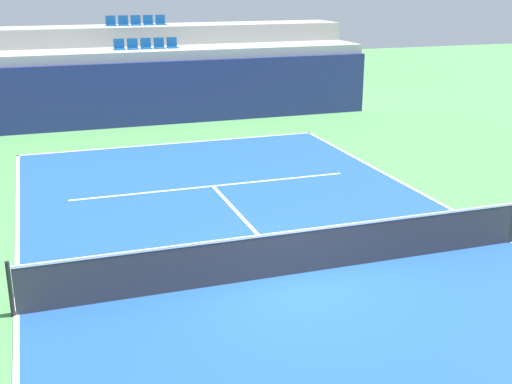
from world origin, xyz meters
TOP-DOWN VIEW (x-y plane):
  - ground_plane at (0.00, 0.00)m, footprint 80.00×80.00m
  - court_surface at (0.00, 0.00)m, footprint 11.00×24.00m
  - baseline_far at (0.00, 11.95)m, footprint 11.00×0.10m
  - sideline_left at (-5.45, 0.00)m, footprint 0.10×24.00m
  - sideline_right at (5.45, 0.00)m, footprint 0.10×24.00m
  - service_line_far at (0.00, 6.40)m, footprint 8.26×0.10m
  - centre_service_line at (0.00, 3.20)m, footprint 0.10×6.40m
  - back_wall at (0.00, 15.46)m, footprint 19.05×0.30m
  - stands_tier_lower at (0.00, 16.81)m, footprint 19.05×2.40m
  - stands_tier_upper at (0.00, 19.21)m, footprint 19.05×2.40m
  - seating_row_lower at (0.00, 16.91)m, footprint 2.69×0.44m
  - seating_row_upper at (0.00, 19.31)m, footprint 2.69×0.44m
  - tennis_net at (0.00, 0.00)m, footprint 11.08×0.08m

SIDE VIEW (x-z plane):
  - ground_plane at x=0.00m, z-range 0.00..0.00m
  - court_surface at x=0.00m, z-range 0.00..0.01m
  - baseline_far at x=0.00m, z-range 0.01..0.01m
  - sideline_left at x=-5.45m, z-range 0.01..0.01m
  - sideline_right at x=5.45m, z-range 0.01..0.01m
  - service_line_far at x=0.00m, z-range 0.01..0.01m
  - centre_service_line at x=0.00m, z-range 0.01..0.01m
  - tennis_net at x=0.00m, z-range -0.03..1.04m
  - back_wall at x=0.00m, z-range 0.00..2.60m
  - stands_tier_lower at x=0.00m, z-range 0.00..2.98m
  - stands_tier_upper at x=0.00m, z-range 0.00..3.80m
  - seating_row_lower at x=0.00m, z-range 2.89..3.33m
  - seating_row_upper at x=0.00m, z-range 3.70..4.14m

